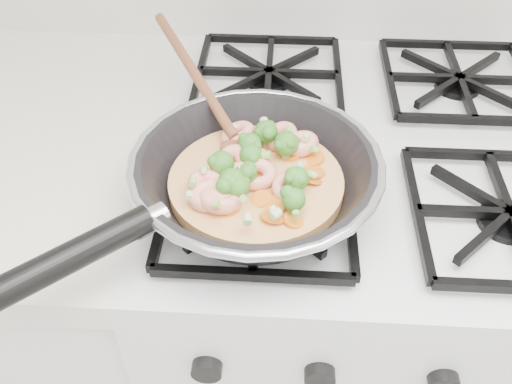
{
  "coord_description": "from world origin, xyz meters",
  "views": [
    {
      "loc": [
        -0.12,
        1.06,
        1.4
      ],
      "look_at": [
        -0.15,
        1.56,
        0.93
      ],
      "focal_mm": 39.81,
      "sensor_mm": 36.0,
      "label": 1
    }
  ],
  "objects": [
    {
      "name": "stove",
      "position": [
        0.0,
        1.7,
        0.46
      ],
      "size": [
        0.6,
        0.6,
        0.92
      ],
      "color": "white",
      "rests_on": "ground"
    },
    {
      "name": "skillet",
      "position": [
        -0.16,
        1.56,
        0.96
      ],
      "size": [
        0.4,
        0.53,
        0.09
      ],
      "rotation": [
        0.0,
        0.0,
        0.01
      ],
      "color": "black",
      "rests_on": "stove"
    }
  ]
}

